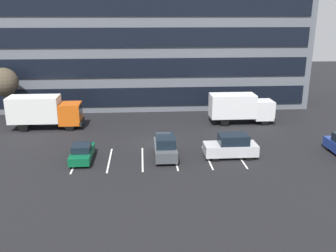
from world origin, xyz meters
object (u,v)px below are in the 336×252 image
box_truck_orange (44,110)px  sedan_forest (82,153)px  box_truck_white (240,107)px  suv_silver (231,146)px  bare_tree (4,82)px  suv_charcoal (165,147)px

box_truck_orange → sedan_forest: box_truck_orange is taller
box_truck_white → suv_silver: (-3.40, -10.11, -0.89)m
suv_silver → sedan_forest: 12.72m
box_truck_orange → suv_silver: box_truck_orange is taller
box_truck_orange → bare_tree: 6.83m
box_truck_orange → box_truck_white: box_truck_orange is taller
box_truck_white → sedan_forest: 18.96m
box_truck_orange → bare_tree: (-5.16, 3.75, 2.45)m
suv_charcoal → sedan_forest: 7.05m
sedan_forest → bare_tree: bare_tree is taller
suv_charcoal → sedan_forest: suv_charcoal is taller
sedan_forest → suv_charcoal: bearing=0.9°
box_truck_orange → box_truck_white: bearing=1.2°
box_truck_white → suv_charcoal: bearing=-132.7°
box_truck_orange → sedan_forest: (5.36, -9.47, -1.31)m
bare_tree → box_truck_orange: bearing=-36.0°
bare_tree → box_truck_white: bearing=-7.0°
box_truck_white → suv_charcoal: box_truck_white is taller
sedan_forest → suv_silver: bearing=-0.8°
sedan_forest → bare_tree: bearing=128.5°
box_truck_white → suv_silver: bearing=-108.6°
box_truck_white → suv_charcoal: size_ratio=1.66×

